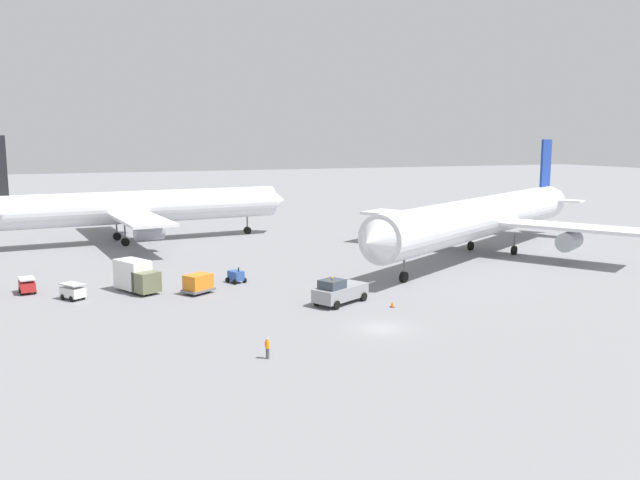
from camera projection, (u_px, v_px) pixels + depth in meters
ground_plane at (381, 328)px, 58.42m from camera, size 600.00×600.00×0.00m
airliner_at_gate_left at (137, 208)px, 106.98m from camera, size 52.35×40.28×17.33m
airliner_being_pushed at (484, 217)px, 94.23m from camera, size 55.51×39.56×16.72m
pushback_tug at (339, 291)px, 67.06m from camera, size 9.12×5.61×3.00m
gse_container_dolly_flat at (198, 283)px, 71.39m from camera, size 3.88×3.53×2.15m
gse_baggage_cart_trailing at (73, 291)px, 68.83m from camera, size 2.79×3.15×1.71m
gse_catering_truck_tall at (136, 276)px, 72.17m from camera, size 4.68×6.30×3.50m
gse_gpu_cart_small at (236, 276)px, 76.94m from camera, size 2.25×2.54×1.90m
gse_baggage_cart_near_cluster at (27, 285)px, 71.63m from camera, size 1.92×2.91×1.71m
ground_crew_ramp_agent_by_cones at (268, 348)px, 50.19m from camera, size 0.46×0.37×1.67m
traffic_cone_wingtip_port at (392, 304)px, 65.75m from camera, size 0.44×0.44×0.60m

